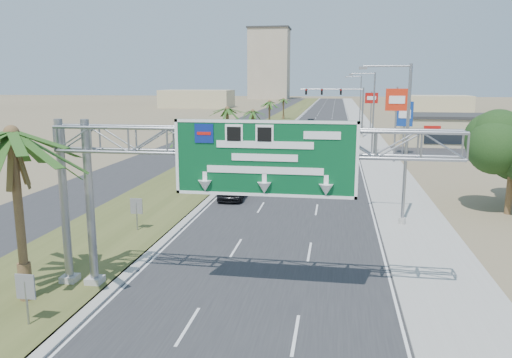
{
  "coord_description": "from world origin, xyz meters",
  "views": [
    {
      "loc": [
        3.24,
        -9.5,
        8.96
      ],
      "look_at": [
        -0.64,
        14.42,
        4.2
      ],
      "focal_mm": 35.0,
      "sensor_mm": 36.0,
      "label": 1
    }
  ],
  "objects_px": {
    "store_building": "(469,131)",
    "pole_sign_red_near": "(397,104)",
    "signal_mast": "(350,108)",
    "car_mid_lane": "(289,163)",
    "sign_gantry": "(228,155)",
    "palm_near": "(12,135)",
    "car_far": "(311,123)",
    "car_left_lane": "(234,188)",
    "pole_sign_red_far": "(371,101)",
    "car_right_lane": "(335,143)",
    "pole_sign_blue": "(405,116)"
  },
  "relations": [
    {
      "from": "store_building",
      "to": "pole_sign_red_near",
      "type": "height_order",
      "value": "pole_sign_red_near"
    },
    {
      "from": "signal_mast",
      "to": "car_mid_lane",
      "type": "relative_size",
      "value": 2.23
    },
    {
      "from": "sign_gantry",
      "to": "pole_sign_red_near",
      "type": "bearing_deg",
      "value": 74.07
    },
    {
      "from": "palm_near",
      "to": "car_far",
      "type": "distance_m",
      "value": 84.68
    },
    {
      "from": "car_left_lane",
      "to": "car_mid_lane",
      "type": "distance_m",
      "value": 13.25
    },
    {
      "from": "palm_near",
      "to": "pole_sign_red_near",
      "type": "distance_m",
      "value": 43.64
    },
    {
      "from": "sign_gantry",
      "to": "pole_sign_red_far",
      "type": "relative_size",
      "value": 2.32
    },
    {
      "from": "pole_sign_red_near",
      "to": "palm_near",
      "type": "bearing_deg",
      "value": -115.56
    },
    {
      "from": "car_left_lane",
      "to": "car_far",
      "type": "relative_size",
      "value": 1.01
    },
    {
      "from": "sign_gantry",
      "to": "palm_near",
      "type": "xyz_separation_m",
      "value": [
        -8.14,
        -1.93,
        0.87
      ]
    },
    {
      "from": "palm_near",
      "to": "car_right_lane",
      "type": "height_order",
      "value": "palm_near"
    },
    {
      "from": "signal_mast",
      "to": "car_right_lane",
      "type": "xyz_separation_m",
      "value": [
        -2.1,
        -13.66,
        -4.07
      ]
    },
    {
      "from": "car_left_lane",
      "to": "pole_sign_red_near",
      "type": "xyz_separation_m",
      "value": [
        14.14,
        19.75,
        5.72
      ]
    },
    {
      "from": "car_mid_lane",
      "to": "store_building",
      "type": "bearing_deg",
      "value": 42.33
    },
    {
      "from": "palm_near",
      "to": "car_right_lane",
      "type": "distance_m",
      "value": 52.15
    },
    {
      "from": "sign_gantry",
      "to": "pole_sign_blue",
      "type": "xyz_separation_m",
      "value": [
        12.41,
        43.81,
        -1.21
      ]
    },
    {
      "from": "sign_gantry",
      "to": "car_mid_lane",
      "type": "relative_size",
      "value": 3.63
    },
    {
      "from": "car_left_lane",
      "to": "palm_near",
      "type": "bearing_deg",
      "value": -103.63
    },
    {
      "from": "car_far",
      "to": "pole_sign_red_far",
      "type": "xyz_separation_m",
      "value": [
        11.02,
        -12.47,
        4.95
      ]
    },
    {
      "from": "car_mid_lane",
      "to": "car_far",
      "type": "xyz_separation_m",
      "value": [
        -0.52,
        51.63,
        -0.07
      ]
    },
    {
      "from": "pole_sign_red_near",
      "to": "store_building",
      "type": "bearing_deg",
      "value": 56.41
    },
    {
      "from": "sign_gantry",
      "to": "pole_sign_red_near",
      "type": "xyz_separation_m",
      "value": [
        10.69,
        37.44,
        0.48
      ]
    },
    {
      "from": "palm_near",
      "to": "car_left_lane",
      "type": "distance_m",
      "value": 21.07
    },
    {
      "from": "car_left_lane",
      "to": "pole_sign_blue",
      "type": "xyz_separation_m",
      "value": [
        15.87,
        26.11,
        4.02
      ]
    },
    {
      "from": "palm_near",
      "to": "signal_mast",
      "type": "relative_size",
      "value": 0.81
    },
    {
      "from": "sign_gantry",
      "to": "car_right_lane",
      "type": "relative_size",
      "value": 2.99
    },
    {
      "from": "pole_sign_blue",
      "to": "pole_sign_red_far",
      "type": "bearing_deg",
      "value": 95.18
    },
    {
      "from": "car_mid_lane",
      "to": "pole_sign_red_far",
      "type": "distance_m",
      "value": 40.83
    },
    {
      "from": "sign_gantry",
      "to": "store_building",
      "type": "bearing_deg",
      "value": 67.64
    },
    {
      "from": "store_building",
      "to": "car_right_lane",
      "type": "distance_m",
      "value": 20.47
    },
    {
      "from": "car_left_lane",
      "to": "pole_sign_blue",
      "type": "distance_m",
      "value": 30.82
    },
    {
      "from": "palm_near",
      "to": "car_right_lane",
      "type": "relative_size",
      "value": 1.49
    },
    {
      "from": "store_building",
      "to": "pole_sign_blue",
      "type": "relative_size",
      "value": 2.66
    },
    {
      "from": "pole_sign_red_near",
      "to": "pole_sign_blue",
      "type": "height_order",
      "value": "pole_sign_red_near"
    },
    {
      "from": "palm_near",
      "to": "car_left_lane",
      "type": "height_order",
      "value": "palm_near"
    },
    {
      "from": "store_building",
      "to": "car_mid_lane",
      "type": "bearing_deg",
      "value": -132.68
    },
    {
      "from": "signal_mast",
      "to": "pole_sign_red_far",
      "type": "height_order",
      "value": "signal_mast"
    },
    {
      "from": "sign_gantry",
      "to": "pole_sign_red_far",
      "type": "height_order",
      "value": "sign_gantry"
    },
    {
      "from": "signal_mast",
      "to": "store_building",
      "type": "bearing_deg",
      "value": -19.54
    },
    {
      "from": "signal_mast",
      "to": "pole_sign_blue",
      "type": "xyz_separation_m",
      "value": [
        6.18,
        -18.24,
        -0.01
      ]
    },
    {
      "from": "palm_near",
      "to": "car_right_lane",
      "type": "xyz_separation_m",
      "value": [
        12.27,
        50.31,
        -6.15
      ]
    },
    {
      "from": "car_far",
      "to": "store_building",
      "type": "bearing_deg",
      "value": -48.72
    },
    {
      "from": "car_left_lane",
      "to": "car_right_lane",
      "type": "distance_m",
      "value": 31.62
    },
    {
      "from": "car_mid_lane",
      "to": "car_right_lane",
      "type": "distance_m",
      "value": 18.38
    },
    {
      "from": "car_left_lane",
      "to": "car_mid_lane",
      "type": "relative_size",
      "value": 1.05
    },
    {
      "from": "store_building",
      "to": "car_right_lane",
      "type": "relative_size",
      "value": 3.22
    },
    {
      "from": "car_left_lane",
      "to": "car_right_lane",
      "type": "relative_size",
      "value": 0.86
    },
    {
      "from": "signal_mast",
      "to": "palm_near",
      "type": "bearing_deg",
      "value": -102.66
    },
    {
      "from": "car_far",
      "to": "palm_near",
      "type": "bearing_deg",
      "value": -96.18
    },
    {
      "from": "store_building",
      "to": "car_far",
      "type": "distance_m",
      "value": 35.53
    }
  ]
}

